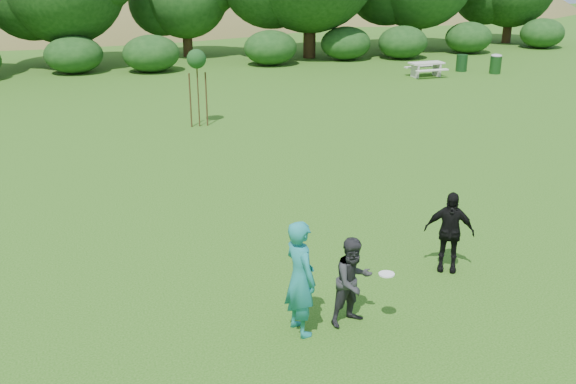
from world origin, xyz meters
name	(u,v)px	position (x,y,z in m)	size (l,w,h in m)	color
ground	(340,300)	(0.00, 0.00, 0.00)	(120.00, 120.00, 0.00)	#19470C
player_teal	(300,278)	(-1.06, -0.72, 1.02)	(0.74, 0.49, 2.04)	#1B7A7D
player_grey	(353,281)	(-0.11, -0.75, 0.80)	(0.78, 0.61, 1.60)	#29282B
player_black	(449,232)	(2.54, 0.46, 0.84)	(0.98, 0.41, 1.68)	black
trash_can_near	(462,63)	(16.16, 20.72, 0.45)	(0.60, 0.60, 0.90)	#153918
frisbee	(387,274)	(0.35, -1.07, 1.02)	(0.27, 0.27, 0.04)	white
sapling	(197,61)	(0.13, 13.56, 2.42)	(0.70, 0.70, 2.85)	#392916
picnic_table	(426,67)	(13.43, 19.84, 0.52)	(1.80, 1.48, 0.76)	beige
trash_can_lidded	(496,63)	(17.45, 19.48, 0.54)	(0.60, 0.60, 1.05)	#153C16
hillside	(106,114)	(-0.56, 68.45, -11.97)	(150.00, 72.00, 52.00)	olive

